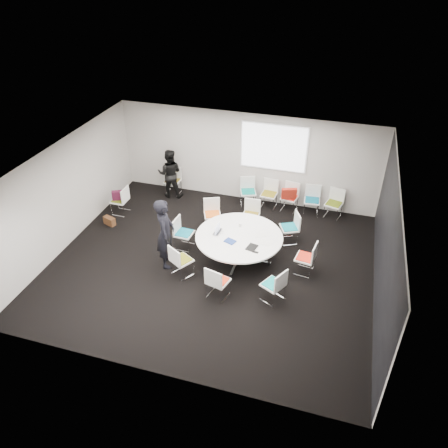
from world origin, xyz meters
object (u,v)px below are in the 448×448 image
(chair_ring_c, at_px, (250,221))
(chair_ring_d, at_px, (213,220))
(chair_ring_f, at_px, (182,266))
(chair_person_back, at_px, (173,186))
(chair_back_e, at_px, (333,209))
(chair_ring_g, at_px, (218,287))
(person_back, at_px, (170,174))
(chair_spare_left, at_px, (121,205))
(maroon_bag, at_px, (119,195))
(person_main, at_px, (165,233))
(chair_back_d, at_px, (311,205))
(laptop, at_px, (219,232))
(chair_back_b, at_px, (269,199))
(chair_ring_b, at_px, (289,233))
(brown_bag, at_px, (109,221))
(chair_ring_a, at_px, (305,263))
(chair_back_c, at_px, (289,202))
(chair_ring_h, at_px, (273,290))
(chair_ring_e, at_px, (184,239))
(chair_back_a, at_px, (248,197))
(cup, at_px, (240,225))
(conference_table, at_px, (239,242))

(chair_ring_c, bearing_deg, chair_ring_d, 13.95)
(chair_ring_c, xyz_separation_m, chair_ring_f, (-1.13, -2.45, 0.00))
(chair_person_back, bearing_deg, chair_back_e, -177.08)
(chair_ring_g, bearing_deg, person_back, 139.51)
(chair_ring_c, bearing_deg, chair_spare_left, 4.14)
(person_back, distance_m, maroon_bag, 1.77)
(person_main, distance_m, maroon_bag, 2.97)
(chair_ring_c, distance_m, chair_back_d, 2.05)
(chair_back_e, height_order, laptop, chair_back_e)
(chair_back_b, bearing_deg, person_back, 8.57)
(chair_ring_g, height_order, maroon_bag, chair_ring_g)
(chair_ring_b, height_order, brown_bag, chair_ring_b)
(chair_spare_left, bearing_deg, chair_ring_a, -101.75)
(chair_ring_f, bearing_deg, chair_ring_d, 118.33)
(chair_back_b, relative_size, chair_back_c, 1.00)
(chair_back_c, distance_m, maroon_bag, 5.09)
(chair_ring_b, bearing_deg, chair_ring_h, 154.66)
(chair_ring_f, relative_size, chair_person_back, 1.00)
(chair_ring_f, height_order, chair_ring_h, same)
(person_main, height_order, laptop, person_main)
(chair_back_d, xyz_separation_m, person_main, (-3.19, -3.48, 0.66))
(person_back, height_order, maroon_bag, person_back)
(chair_ring_a, distance_m, chair_ring_e, 3.24)
(chair_ring_d, bearing_deg, brown_bag, -10.18)
(chair_ring_e, height_order, chair_back_d, same)
(person_back, bearing_deg, chair_ring_a, 138.15)
(chair_ring_b, xyz_separation_m, chair_spare_left, (-5.08, 0.01, 0.00))
(chair_ring_e, xyz_separation_m, chair_back_a, (1.09, 2.66, 0.00))
(chair_ring_e, distance_m, laptop, 1.12)
(chair_spare_left, relative_size, cup, 9.78)
(conference_table, distance_m, chair_ring_a, 1.72)
(chair_ring_c, relative_size, chair_spare_left, 1.00)
(person_main, bearing_deg, maroon_bag, 33.26)
(chair_ring_g, height_order, cup, chair_ring_g)
(laptop, xyz_separation_m, cup, (0.43, 0.43, 0.03))
(chair_ring_d, relative_size, chair_person_back, 1.00)
(chair_back_b, bearing_deg, chair_spare_left, 26.17)
(person_main, bearing_deg, conference_table, -85.23)
(chair_ring_c, xyz_separation_m, maroon_bag, (-3.93, -0.29, 0.34))
(chair_ring_g, xyz_separation_m, chair_ring_h, (1.24, 0.24, 0.00))
(chair_back_a, relative_size, chair_back_d, 1.00)
(chair_ring_b, height_order, chair_ring_c, same)
(chair_ring_c, bearing_deg, chair_person_back, -24.27)
(conference_table, height_order, chair_ring_c, chair_ring_c)
(chair_back_c, xyz_separation_m, chair_back_e, (1.31, -0.01, 0.00))
(chair_back_b, height_order, person_main, person_main)
(chair_back_e, bearing_deg, chair_spare_left, 29.56)
(chair_back_e, xyz_separation_m, laptop, (-2.67, -2.77, 0.47))
(chair_ring_f, distance_m, chair_back_b, 4.03)
(chair_spare_left, bearing_deg, chair_back_e, -75.00)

